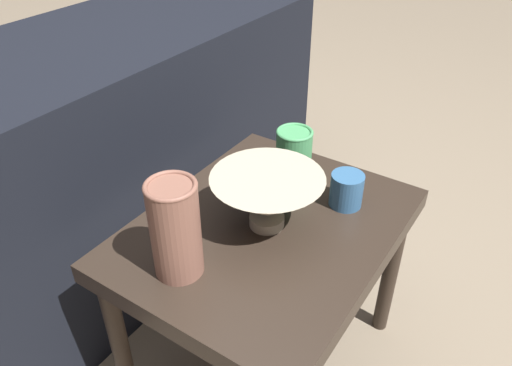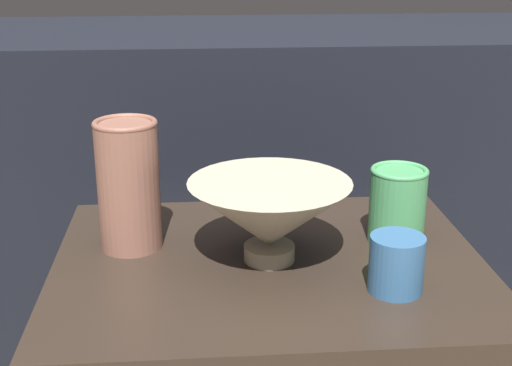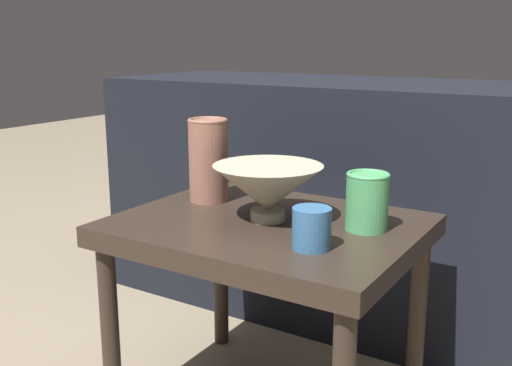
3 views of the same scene
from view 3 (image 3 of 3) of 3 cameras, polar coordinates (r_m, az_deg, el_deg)
The scene contains 6 objects.
table at distance 1.18m, azimuth 1.11°, elevation -6.06°, with size 0.57×0.45×0.42m.
couch_backdrop at distance 1.68m, azimuth 11.08°, elevation -1.67°, with size 1.51×0.50×0.65m.
bowl at distance 1.15m, azimuth 1.27°, elevation -0.48°, with size 0.21×0.21×0.11m.
vase_textured_left at distance 1.29m, azimuth -4.56°, elevation 2.28°, with size 0.09×0.09×0.18m.
vase_colorful_right at distance 1.11m, azimuth 10.54°, elevation -1.64°, with size 0.08×0.08×0.11m.
cup at distance 1.00m, azimuth 5.32°, elevation -4.31°, with size 0.07×0.07×0.07m.
Camera 3 is at (0.57, -0.95, 0.76)m, focal length 42.00 mm.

